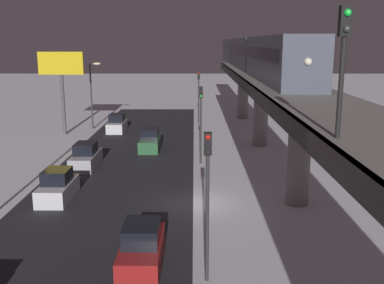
{
  "coord_description": "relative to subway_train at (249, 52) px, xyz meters",
  "views": [
    {
      "loc": [
        0.06,
        26.78,
        9.87
      ],
      "look_at": [
        0.26,
        -12.57,
        1.17
      ],
      "focal_mm": 42.25,
      "sensor_mm": 36.0,
      "label": 1
    }
  ],
  "objects": [
    {
      "name": "ground_plane",
      "position": [
        6.35,
        26.69,
        -8.72
      ],
      "size": [
        240.0,
        240.0,
        0.0
      ],
      "primitive_type": "plane",
      "color": "white"
    },
    {
      "name": "avenue_asphalt",
      "position": [
        11.97,
        26.69,
        -8.72
      ],
      "size": [
        11.0,
        81.36,
        0.01
      ],
      "primitive_type": "cube",
      "color": "#28282D",
      "rests_on": "ground_plane"
    },
    {
      "name": "elevated_railway",
      "position": [
        0.09,
        26.69,
        -2.7
      ],
      "size": [
        5.0,
        81.36,
        6.94
      ],
      "color": "gray",
      "rests_on": "ground_plane"
    },
    {
      "name": "subway_train",
      "position": [
        0.0,
        0.0,
        0.0
      ],
      "size": [
        2.94,
        55.47,
        3.4
      ],
      "color": "#4C5160",
      "rests_on": "elevated_railway"
    },
    {
      "name": "rail_signal",
      "position": [
        1.93,
        39.62,
        0.95
      ],
      "size": [
        0.36,
        0.41,
        4.0
      ],
      "color": "black",
      "rests_on": "elevated_railway"
    },
    {
      "name": "sedan_green",
      "position": [
        10.57,
        11.93,
        -7.94
      ],
      "size": [
        1.91,
        4.7,
        1.97
      ],
      "rotation": [
        0.0,
        0.0,
        3.14
      ],
      "color": "#2D6038",
      "rests_on": "ground_plane"
    },
    {
      "name": "sedan_red",
      "position": [
        8.77,
        34.63,
        -7.92
      ],
      "size": [
        1.8,
        4.49,
        1.97
      ],
      "rotation": [
        0.0,
        0.0,
        3.14
      ],
      "color": "#A51E1E",
      "rests_on": "ground_plane"
    },
    {
      "name": "sedan_silver",
      "position": [
        15.17,
        18.18,
        -7.92
      ],
      "size": [
        1.8,
        4.55,
        1.97
      ],
      "color": "#B2B2B7",
      "rests_on": "ground_plane"
    },
    {
      "name": "sedan_white",
      "position": [
        15.17,
        3.16,
        -7.92
      ],
      "size": [
        1.8,
        4.24,
        1.97
      ],
      "color": "silver",
      "rests_on": "ground_plane"
    },
    {
      "name": "sedan_white_2",
      "position": [
        15.17,
        25.91,
        -7.92
      ],
      "size": [
        1.8,
        4.07,
        1.97
      ],
      "color": "silver",
      "rests_on": "ground_plane"
    },
    {
      "name": "traffic_light_near",
      "position": [
        5.87,
        36.06,
        -4.52
      ],
      "size": [
        0.32,
        0.44,
        6.4
      ],
      "color": "#2D2D2D",
      "rests_on": "ground_plane"
    },
    {
      "name": "traffic_light_mid",
      "position": [
        5.87,
        17.15,
        -4.52
      ],
      "size": [
        0.32,
        0.44,
        6.4
      ],
      "color": "#2D2D2D",
      "rests_on": "ground_plane"
    },
    {
      "name": "traffic_light_far",
      "position": [
        5.87,
        -1.75,
        -4.52
      ],
      "size": [
        0.32,
        0.44,
        6.4
      ],
      "color": "#2D2D2D",
      "rests_on": "ground_plane"
    },
    {
      "name": "commercial_billboard",
      "position": [
        20.62,
        4.91,
        -1.89
      ],
      "size": [
        4.8,
        0.36,
        8.9
      ],
      "color": "#4C4C51",
      "rests_on": "ground_plane"
    },
    {
      "name": "street_lamp_far",
      "position": [
        18.05,
        1.69,
        -3.91
      ],
      "size": [
        1.35,
        0.44,
        7.65
      ],
      "color": "#38383D",
      "rests_on": "ground_plane"
    }
  ]
}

